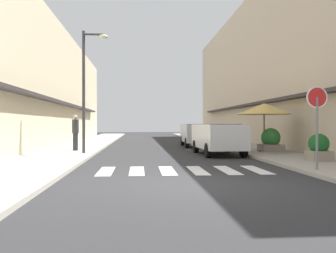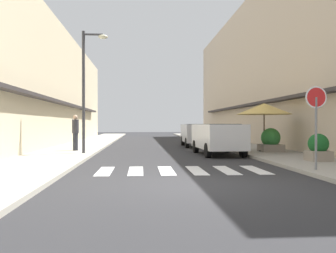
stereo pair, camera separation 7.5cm
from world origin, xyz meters
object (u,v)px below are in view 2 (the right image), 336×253
object	(u,v)px
round_street_sign	(316,106)
parked_car_near	(218,136)
pedestrian_walking_near	(75,132)
planter_corner	(318,148)
planter_midblock	(271,141)
street_lamp	(87,79)
cafe_umbrella	(264,109)
parked_car_mid	(197,133)

from	to	relation	value
round_street_sign	parked_car_near	bearing A→B (deg)	102.30
parked_car_near	pedestrian_walking_near	size ratio (longest dim) A/B	2.36
planter_corner	planter_midblock	xyz separation A→B (m)	(-0.10, 4.57, 0.05)
parked_car_near	planter_midblock	xyz separation A→B (m)	(2.73, 0.42, -0.28)
round_street_sign	planter_corner	size ratio (longest dim) A/B	2.46
planter_midblock	street_lamp	bearing A→B (deg)	-177.93
cafe_umbrella	planter_corner	size ratio (longest dim) A/B	2.70
street_lamp	parked_car_mid	bearing A→B (deg)	45.45
parked_car_near	cafe_umbrella	distance (m)	2.77
parked_car_mid	parked_car_near	bearing A→B (deg)	-90.00
parked_car_near	parked_car_mid	xyz separation A→B (m)	(0.00, 6.32, -0.00)
planter_midblock	round_street_sign	bearing A→B (deg)	-100.11
cafe_umbrella	pedestrian_walking_near	distance (m)	9.55
planter_corner	planter_midblock	bearing A→B (deg)	91.24
street_lamp	planter_corner	world-z (taller)	street_lamp
street_lamp	planter_corner	bearing A→B (deg)	-25.41
parked_car_near	planter_midblock	size ratio (longest dim) A/B	3.73
parked_car_mid	cafe_umbrella	distance (m)	6.45
round_street_sign	street_lamp	world-z (taller)	street_lamp
round_street_sign	cafe_umbrella	xyz separation A→B (m)	(0.95, 7.16, 0.22)
street_lamp	planter_midblock	bearing A→B (deg)	2.07
round_street_sign	parked_car_mid	bearing A→B (deg)	96.40
street_lamp	planter_midblock	distance (m)	9.32
parked_car_near	pedestrian_walking_near	distance (m)	7.21
planter_corner	parked_car_mid	bearing A→B (deg)	105.11
planter_midblock	pedestrian_walking_near	world-z (taller)	pedestrian_walking_near
planter_midblock	parked_car_near	bearing A→B (deg)	-171.22
planter_midblock	cafe_umbrella	bearing A→B (deg)	170.85
cafe_umbrella	pedestrian_walking_near	bearing A→B (deg)	171.85
cafe_umbrella	planter_midblock	distance (m)	1.60
round_street_sign	street_lamp	bearing A→B (deg)	138.13
parked_car_mid	pedestrian_walking_near	world-z (taller)	pedestrian_walking_near
cafe_umbrella	pedestrian_walking_near	size ratio (longest dim) A/B	1.48
round_street_sign	planter_midblock	xyz separation A→B (m)	(1.27, 7.11, -1.35)
parked_car_mid	planter_midblock	distance (m)	6.50
parked_car_near	cafe_umbrella	bearing A→B (deg)	11.10
cafe_umbrella	planter_midblock	world-z (taller)	cafe_umbrella
street_lamp	planter_corner	xyz separation A→B (m)	(8.94, -4.25, -2.96)
parked_car_mid	round_street_sign	size ratio (longest dim) A/B	1.70
parked_car_mid	pedestrian_walking_near	distance (m)	8.30
planter_corner	parked_car_near	bearing A→B (deg)	124.26
parked_car_near	planter_midblock	bearing A→B (deg)	8.78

